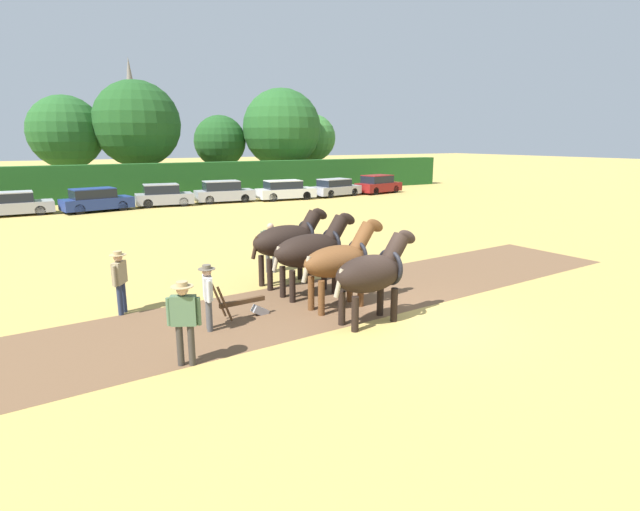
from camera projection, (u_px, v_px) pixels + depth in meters
ground_plane at (408, 321)px, 12.83m from camera, size 240.00×240.00×0.00m
plowed_furrow_strip at (149, 338)px, 11.72m from camera, size 32.98×6.46×0.01m
hedgerow at (152, 181)px, 38.99m from camera, size 56.71×1.24×2.75m
tree_center_left at (66, 132)px, 40.65m from camera, size 5.91×5.91×8.10m
tree_center at (137, 124)px, 41.63m from camera, size 7.13×7.13×9.39m
tree_center_right at (220, 142)px, 47.80m from camera, size 4.93×4.93×6.85m
tree_right at (282, 128)px, 47.85m from camera, size 7.48×7.48×9.34m
tree_far_right at (312, 138)px, 51.48m from camera, size 4.79×4.79×7.13m
church_spire at (132, 113)px, 71.45m from camera, size 2.45×2.45×15.88m
draft_horse_lead_left at (373, 272)px, 12.46m from camera, size 2.65×1.12×2.37m
draft_horse_lead_right at (340, 260)px, 13.58m from camera, size 2.79×1.06×2.46m
draft_horse_trail_left at (312, 250)px, 14.70m from camera, size 2.97×1.19×2.47m
draft_horse_trail_right at (288, 240)px, 15.81m from camera, size 2.86×1.19×2.46m
plow at (247, 306)px, 13.03m from camera, size 1.53×0.49×1.13m
farmer_at_plow at (208, 293)px, 12.02m from camera, size 0.41×0.63×1.65m
farmer_beside_team at (271, 244)px, 17.30m from camera, size 0.63×0.41×1.75m
farmer_onlooker_left at (184, 316)px, 10.08m from camera, size 0.63×0.45×1.80m
farmer_onlooker_right at (120, 277)px, 13.16m from camera, size 0.43×0.57×1.72m
parked_car_left at (12, 204)px, 30.49m from camera, size 4.44×1.96×1.46m
parked_car_center_left at (96, 200)px, 32.26m from camera, size 4.52×2.54×1.51m
parked_car_center at (163, 196)px, 34.82m from camera, size 3.98×2.11×1.54m
parked_car_center_right at (224, 192)px, 36.90m from camera, size 4.37×2.08×1.60m
parked_car_right at (285, 190)px, 38.57m from camera, size 4.57×2.08×1.50m
parked_car_far_right at (336, 188)px, 40.93m from camera, size 4.37×2.42×1.44m
parked_car_end_right at (378, 184)px, 43.26m from camera, size 4.40×2.61×1.58m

